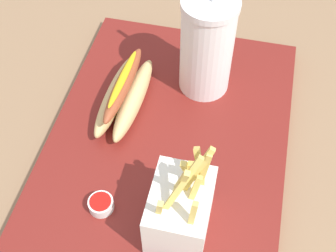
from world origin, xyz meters
The scene contains 7 objects.
ground_plane centered at (0.00, 0.00, -0.01)m, with size 2.40×2.40×0.02m, color #8C6B4C.
food_tray centered at (0.00, 0.00, 0.01)m, with size 0.50×0.36×0.02m, color maroon.
soda_cup centered at (0.12, -0.03, 0.11)m, with size 0.09×0.09×0.24m.
fries_basket centered at (-0.14, -0.05, 0.07)m, with size 0.10×0.07×0.16m.
hot_dog_1 centered at (0.05, 0.08, 0.05)m, with size 0.18×0.07×0.07m.
ketchup_cup_2 centered at (-0.13, 0.06, 0.03)m, with size 0.03×0.03×0.02m.
ketchup_cup_3 centered at (0.20, -0.01, 0.03)m, with size 0.03×0.03×0.02m.
Camera 1 is at (-0.39, -0.09, 0.59)m, focal length 48.71 mm.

